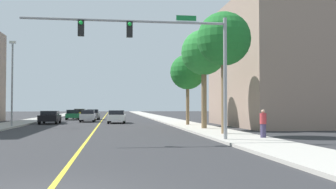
{
  "coord_description": "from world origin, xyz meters",
  "views": [
    {
      "loc": [
        1.43,
        -8.79,
        1.95
      ],
      "look_at": [
        5.21,
        17.62,
        2.75
      ],
      "focal_mm": 41.51,
      "sensor_mm": 36.0,
      "label": 1
    }
  ],
  "objects": [
    {
      "name": "lane_marking_center",
      "position": [
        0.0,
        42.0,
        0.0
      ],
      "size": [
        0.16,
        144.0,
        0.01
      ],
      "primitive_type": "cube",
      "color": "yellow",
      "rests_on": "ground"
    },
    {
      "name": "street_lamp",
      "position": [
        -7.62,
        28.08,
        4.44
      ],
      "size": [
        0.56,
        0.28,
        7.73
      ],
      "color": "gray",
      "rests_on": "sidewalk_left"
    },
    {
      "name": "palm_far",
      "position": [
        8.67,
        28.33,
        5.25
      ],
      "size": [
        3.42,
        3.42,
        6.85
      ],
      "color": "brown",
      "rests_on": "sidewalk_right"
    },
    {
      "name": "car_white",
      "position": [
        1.91,
        35.95,
        0.77
      ],
      "size": [
        2.11,
        4.67,
        1.47
      ],
      "rotation": [
        0.0,
        0.0,
        -0.05
      ],
      "color": "white",
      "rests_on": "ground"
    },
    {
      "name": "palm_near",
      "position": [
        8.7,
        15.95,
        6.34
      ],
      "size": [
        3.57,
        3.57,
        8.04
      ],
      "color": "brown",
      "rests_on": "sidewalk_right"
    },
    {
      "name": "sidewalk_left",
      "position": [
        -8.83,
        42.0,
        0.07
      ],
      "size": [
        3.41,
        168.0,
        0.15
      ],
      "primitive_type": "cube",
      "color": "#9E9B93",
      "rests_on": "ground"
    },
    {
      "name": "building_right_near",
      "position": [
        18.93,
        27.83,
        6.09
      ],
      "size": [
        12.52,
        15.99,
        12.19
      ],
      "primitive_type": "cube",
      "color": "gray",
      "rests_on": "ground"
    },
    {
      "name": "car_yellow",
      "position": [
        -3.65,
        53.45,
        0.78
      ],
      "size": [
        1.91,
        4.61,
        1.53
      ],
      "rotation": [
        0.0,
        0.0,
        -0.04
      ],
      "color": "gold",
      "rests_on": "ground"
    },
    {
      "name": "car_black",
      "position": [
        -5.36,
        35.16,
        0.76
      ],
      "size": [
        1.98,
        3.91,
        1.43
      ],
      "rotation": [
        0.0,
        0.0,
        3.14
      ],
      "color": "black",
      "rests_on": "ground"
    },
    {
      "name": "pedestrian",
      "position": [
        9.98,
        12.48,
        0.94
      ],
      "size": [
        0.38,
        0.38,
        1.6
      ],
      "rotation": [
        0.0,
        0.0,
        2.35
      ],
      "color": "#3F3859",
      "rests_on": "sidewalk_right"
    },
    {
      "name": "car_silver",
      "position": [
        -1.58,
        39.95,
        0.75
      ],
      "size": [
        1.78,
        4.14,
        1.47
      ],
      "rotation": [
        0.0,
        0.0,
        -0.01
      ],
      "color": "#BCBCC1",
      "rests_on": "ground"
    },
    {
      "name": "traffic_signal_mast",
      "position": [
        4.2,
        11.72,
        5.12
      ],
      "size": [
        10.9,
        0.36,
        6.71
      ],
      "color": "gray",
      "rests_on": "sidewalk_right"
    },
    {
      "name": "sidewalk_right",
      "position": [
        8.83,
        42.0,
        0.07
      ],
      "size": [
        3.41,
        168.0,
        0.15
      ],
      "primitive_type": "cube",
      "color": "#B2ADA3",
      "rests_on": "ground"
    },
    {
      "name": "ground",
      "position": [
        0.0,
        42.0,
        0.0
      ],
      "size": [
        192.0,
        192.0,
        0.0
      ],
      "primitive_type": "plane",
      "color": "#2D2D30"
    },
    {
      "name": "palm_mid",
      "position": [
        8.83,
        22.14,
        6.29
      ],
      "size": [
        3.73,
        3.73,
        8.08
      ],
      "color": "brown",
      "rests_on": "sidewalk_right"
    },
    {
      "name": "car_gray",
      "position": [
        -1.36,
        47.43,
        0.76
      ],
      "size": [
        1.9,
        3.91,
        1.48
      ],
      "rotation": [
        0.0,
        0.0,
        -0.03
      ],
      "color": "slate",
      "rests_on": "ground"
    },
    {
      "name": "car_green",
      "position": [
        -4.1,
        47.5,
        0.74
      ],
      "size": [
        2.11,
        4.16,
        1.43
      ],
      "rotation": [
        0.0,
        0.0,
        0.05
      ],
      "color": "#196638",
      "rests_on": "ground"
    }
  ]
}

